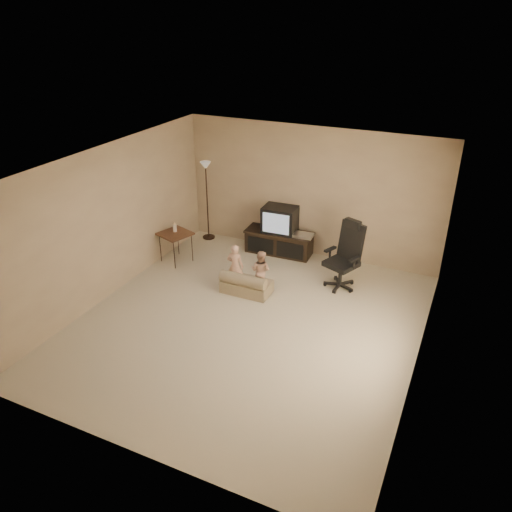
# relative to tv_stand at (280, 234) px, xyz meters

# --- Properties ---
(floor) EXTENTS (5.50, 5.50, 0.00)m
(floor) POSITION_rel_tv_stand_xyz_m (0.51, -2.49, -0.40)
(floor) COLOR beige
(floor) RESTS_ON ground
(room_shell) EXTENTS (5.50, 5.50, 5.50)m
(room_shell) POSITION_rel_tv_stand_xyz_m (0.51, -2.49, 1.12)
(room_shell) COLOR silver
(room_shell) RESTS_ON floor
(tv_stand) EXTENTS (1.36, 0.56, 0.96)m
(tv_stand) POSITION_rel_tv_stand_xyz_m (0.00, 0.00, 0.00)
(tv_stand) COLOR black
(tv_stand) RESTS_ON floor
(office_chair) EXTENTS (0.73, 0.74, 1.20)m
(office_chair) POSITION_rel_tv_stand_xyz_m (1.50, -0.74, 0.03)
(office_chair) COLOR black
(office_chair) RESTS_ON floor
(side_table) EXTENTS (0.67, 0.67, 0.80)m
(side_table) POSITION_rel_tv_stand_xyz_m (-1.65, -1.15, 0.17)
(side_table) COLOR brown
(side_table) RESTS_ON floor
(floor_lamp) EXTENTS (0.26, 0.26, 1.64)m
(floor_lamp) POSITION_rel_tv_stand_xyz_m (-1.62, 0.04, 0.80)
(floor_lamp) COLOR black
(floor_lamp) RESTS_ON floor
(child_sofa) EXTENTS (0.83, 0.48, 0.41)m
(child_sofa) POSITION_rel_tv_stand_xyz_m (0.07, -1.67, -0.23)
(child_sofa) COLOR gray
(child_sofa) RESTS_ON floor
(toddler_left) EXTENTS (0.32, 0.25, 0.81)m
(toddler_left) POSITION_rel_tv_stand_xyz_m (-0.18, -1.56, 0.01)
(toddler_left) COLOR #DAA488
(toddler_left) RESTS_ON floor
(toddler_right) EXTENTS (0.36, 0.21, 0.73)m
(toddler_right) POSITION_rel_tv_stand_xyz_m (0.25, -1.45, -0.03)
(toddler_right) COLOR #DAA488
(toddler_right) RESTS_ON floor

